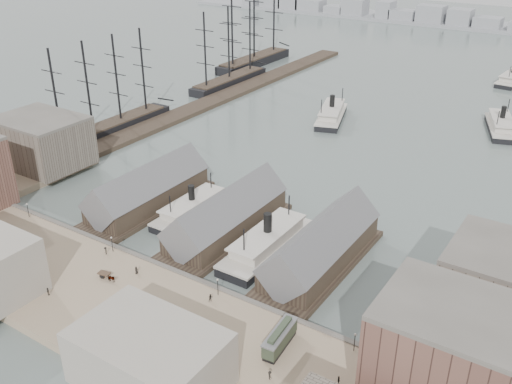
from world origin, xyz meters
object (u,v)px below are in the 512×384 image
Objects in this scene: horse_cart_center at (109,277)px; ferry_docked_west at (192,208)px; horse_cart_right at (204,340)px; tram at (280,339)px; horse_cart_left at (0,225)px.

ferry_docked_west is at bearing -0.33° from horse_cart_center.
horse_cart_right is at bearing -108.86° from horse_cart_center.
horse_cart_center is (-40.57, -2.28, -0.99)m from tram.
horse_cart_left is at bearing -134.45° from ferry_docked_west.
horse_cart_center is at bearing 178.17° from tram.
ferry_docked_west is 5.54× the size of horse_cart_left.
ferry_docked_west is at bearing 139.85° from tram.
tram is 13.67m from horse_cart_right.
tram is at bearing -35.11° from ferry_docked_west.
ferry_docked_west reaches higher than tram.
horse_cart_center reaches higher than horse_cart_right.
horse_cart_left is 68.03m from horse_cart_right.
horse_cart_right is at bearing -48.74° from ferry_docked_west.
horse_cart_center is at bearing -80.46° from ferry_docked_west.
horse_cart_left is 0.93× the size of horse_cart_center.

